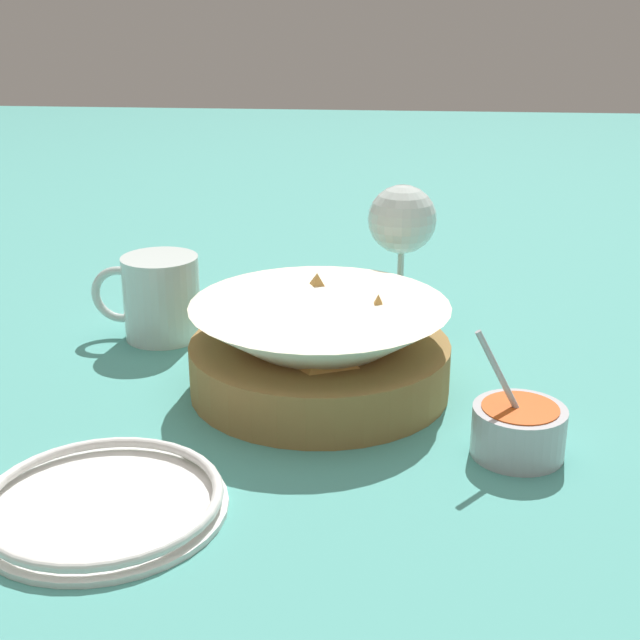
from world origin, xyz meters
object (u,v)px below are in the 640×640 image
(beer_mug, at_px, (160,300))
(side_plate, at_px, (103,502))
(sauce_cup, at_px, (518,428))
(wine_glass, at_px, (402,225))
(food_basket, at_px, (320,350))

(beer_mug, bearing_deg, side_plate, 97.72)
(sauce_cup, height_order, wine_glass, wine_glass)
(sauce_cup, distance_m, side_plate, 0.32)
(beer_mug, relative_size, side_plate, 0.65)
(sauce_cup, xyz_separation_m, wine_glass, (0.10, -0.28, 0.09))
(food_basket, height_order, sauce_cup, sauce_cup)
(sauce_cup, height_order, beer_mug, sauce_cup)
(beer_mug, distance_m, side_plate, 0.34)
(side_plate, bearing_deg, wine_glass, -117.51)
(sauce_cup, bearing_deg, food_basket, -33.61)
(wine_glass, distance_m, side_plate, 0.45)
(sauce_cup, relative_size, wine_glass, 0.67)
(food_basket, distance_m, sauce_cup, 0.20)
(food_basket, bearing_deg, wine_glass, -112.49)
(sauce_cup, bearing_deg, wine_glass, -71.16)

